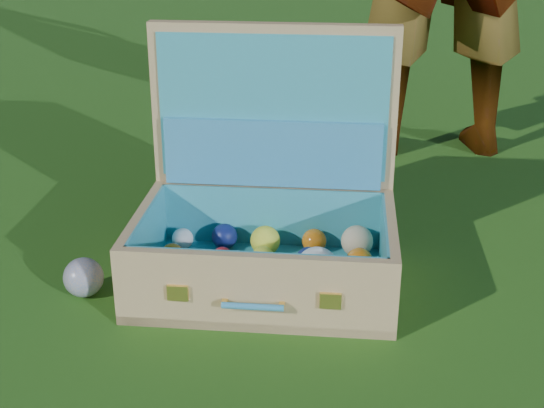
{
  "coord_description": "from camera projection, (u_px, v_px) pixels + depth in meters",
  "views": [
    {
      "loc": [
        0.25,
        -1.23,
        0.77
      ],
      "look_at": [
        -0.08,
        0.16,
        0.16
      ],
      "focal_mm": 50.0,
      "sensor_mm": 36.0,
      "label": 1
    }
  ],
  "objects": [
    {
      "name": "ground",
      "position": [
        291.0,
        315.0,
        1.45
      ],
      "size": [
        60.0,
        60.0,
        0.0
      ],
      "primitive_type": "plane",
      "color": "#215114",
      "rests_on": "ground"
    },
    {
      "name": "stray_ball",
      "position": [
        84.0,
        277.0,
        1.51
      ],
      "size": [
        0.08,
        0.08,
        0.08
      ],
      "primitive_type": "sphere",
      "color": "#4064A6",
      "rests_on": "ground"
    },
    {
      "name": "suitcase",
      "position": [
        268.0,
        212.0,
        1.55
      ],
      "size": [
        0.56,
        0.44,
        0.5
      ],
      "rotation": [
        0.0,
        0.0,
        0.13
      ],
      "color": "tan",
      "rests_on": "ground"
    }
  ]
}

